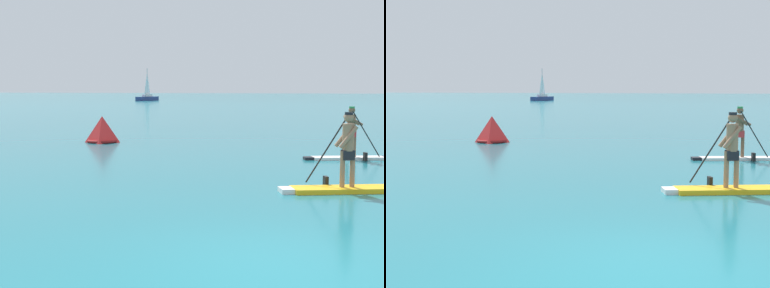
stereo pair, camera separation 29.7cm
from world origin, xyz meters
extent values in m
plane|color=#1E727F|center=(0.00, 0.00, 0.00)|extent=(440.00, 440.00, 0.00)
cube|color=yellow|center=(0.81, 5.63, 0.05)|extent=(2.39, 1.38, 0.11)
cube|color=white|center=(-0.41, 5.19, 0.05)|extent=(0.42, 0.53, 0.11)
cylinder|color=#997051|center=(0.79, 5.62, 0.52)|extent=(0.11, 0.11, 0.82)
cylinder|color=#997051|center=(1.01, 5.70, 0.52)|extent=(0.11, 0.11, 0.82)
cube|color=black|center=(0.90, 5.66, 0.84)|extent=(0.32, 0.29, 0.22)
cylinder|color=#997051|center=(0.90, 5.66, 1.23)|extent=(0.26, 0.26, 0.61)
sphere|color=#997051|center=(0.90, 5.66, 1.67)|extent=(0.21, 0.21, 0.21)
cylinder|color=black|center=(0.90, 5.66, 1.76)|extent=(0.18, 0.18, 0.06)
cylinder|color=#997051|center=(0.90, 5.50, 1.25)|extent=(0.42, 0.22, 0.52)
cylinder|color=#997051|center=(0.80, 5.79, 1.25)|extent=(0.42, 0.22, 0.52)
cylinder|color=black|center=(0.43, 5.94, 0.91)|extent=(0.92, 0.37, 1.53)
cube|color=black|center=(0.43, 5.94, 0.13)|extent=(0.14, 0.22, 0.32)
cube|color=white|center=(1.02, 11.56, 0.05)|extent=(2.39, 1.23, 0.09)
cube|color=black|center=(-0.23, 11.16, 0.05)|extent=(0.38, 0.41, 0.09)
cylinder|color=brown|center=(1.20, 11.61, 0.51)|extent=(0.11, 0.11, 0.85)
cylinder|color=brown|center=(0.98, 11.55, 0.51)|extent=(0.11, 0.11, 0.85)
cube|color=red|center=(1.09, 11.58, 0.85)|extent=(0.31, 0.29, 0.22)
cylinder|color=brown|center=(1.09, 11.58, 1.20)|extent=(0.26, 0.26, 0.53)
sphere|color=brown|center=(1.09, 11.58, 1.60)|extent=(0.21, 0.21, 0.21)
cylinder|color=#338C4C|center=(1.09, 11.58, 1.70)|extent=(0.18, 0.18, 0.06)
cylinder|color=brown|center=(1.09, 11.74, 1.27)|extent=(0.55, 0.27, 0.37)
cylinder|color=brown|center=(1.18, 11.45, 1.27)|extent=(0.55, 0.27, 0.37)
cylinder|color=black|center=(1.54, 11.32, 0.87)|extent=(0.90, 0.32, 1.50)
cube|color=black|center=(1.54, 11.32, 0.11)|extent=(0.14, 0.21, 0.32)
pyramid|color=red|center=(-9.06, 14.79, 0.56)|extent=(1.28, 1.28, 1.12)
torus|color=maroon|center=(-9.06, 14.79, 0.06)|extent=(1.31, 1.31, 0.12)
cube|color=navy|center=(-32.38, 87.27, 0.36)|extent=(2.61, 5.79, 0.73)
cylinder|color=#B2B2B7|center=(-32.38, 87.27, 3.23)|extent=(0.12, 0.12, 5.01)
pyramid|color=white|center=(-32.38, 87.27, 2.97)|extent=(0.16, 2.54, 4.29)
cube|color=silver|center=(-32.38, 87.27, 0.94)|extent=(1.36, 2.19, 0.44)
camera|label=1|loc=(0.67, -7.20, 2.33)|focal=52.28mm
camera|label=2|loc=(0.96, -7.13, 2.33)|focal=52.28mm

